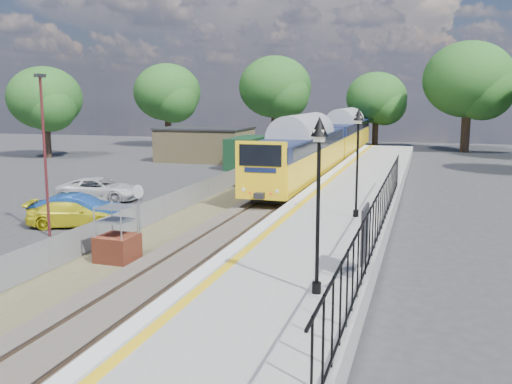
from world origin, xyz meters
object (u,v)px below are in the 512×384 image
at_px(carpark_lamp, 44,145).
at_px(car_yellow, 75,213).
at_px(victorian_lamp_south, 319,164).
at_px(train, 328,140).
at_px(victorian_lamp_north, 358,137).
at_px(car_white, 99,189).
at_px(car_blue, 79,210).
at_px(brick_plinth, 117,235).
at_px(speed_sign, 139,207).

distance_m(carpark_lamp, car_yellow, 3.86).
distance_m(victorian_lamp_south, train, 34.52).
relative_size(victorian_lamp_south, victorian_lamp_north, 1.00).
relative_size(victorian_lamp_south, car_white, 0.96).
bearing_deg(car_blue, victorian_lamp_south, -139.70).
height_order(train, car_white, train).
relative_size(brick_plinth, speed_sign, 0.80).
bearing_deg(speed_sign, carpark_lamp, -176.17).
height_order(victorian_lamp_south, car_yellow, victorian_lamp_south).
xyz_separation_m(carpark_lamp, car_blue, (-0.07, 2.32, -3.23)).
xyz_separation_m(speed_sign, car_yellow, (-4.97, 2.99, -1.15)).
xyz_separation_m(train, speed_sign, (-2.50, -28.70, -0.57)).
relative_size(carpark_lamp, car_white, 1.45).
relative_size(victorian_lamp_south, car_blue, 1.05).
bearing_deg(train, car_yellow, -106.20).
xyz_separation_m(brick_plinth, car_white, (-7.53, 10.84, -0.35)).
bearing_deg(speed_sign, car_blue, 161.82).
xyz_separation_m(brick_plinth, speed_sign, (0.05, 1.61, 0.76)).
bearing_deg(victorian_lamp_north, car_blue, -174.09).
height_order(victorian_lamp_south, speed_sign, victorian_lamp_south).
bearing_deg(car_blue, speed_sign, -139.87).
distance_m(victorian_lamp_north, train, 24.68).
xyz_separation_m(brick_plinth, car_yellow, (-4.92, 4.60, -0.39)).
xyz_separation_m(victorian_lamp_north, speed_sign, (-7.80, -4.68, -2.52)).
distance_m(speed_sign, car_white, 12.00).
bearing_deg(car_yellow, victorian_lamp_north, -103.06).
bearing_deg(car_yellow, carpark_lamp, 160.62).
relative_size(speed_sign, car_yellow, 0.61).
relative_size(victorian_lamp_north, brick_plinth, 2.18).
height_order(train, car_yellow, train).
bearing_deg(brick_plinth, train, 85.19).
bearing_deg(victorian_lamp_north, brick_plinth, -141.30).
bearing_deg(brick_plinth, car_white, 124.77).
bearing_deg(victorian_lamp_north, speed_sign, -149.03).
bearing_deg(victorian_lamp_south, car_yellow, 147.35).
xyz_separation_m(victorian_lamp_south, speed_sign, (-8.00, 5.32, -2.52)).
height_order(brick_plinth, car_white, brick_plinth).
distance_m(victorian_lamp_south, brick_plinth, 9.46).
height_order(brick_plinth, speed_sign, speed_sign).
distance_m(victorian_lamp_north, carpark_lamp, 13.25).
distance_m(victorian_lamp_south, speed_sign, 9.93).
xyz_separation_m(victorian_lamp_north, car_blue, (-12.80, -1.32, -3.57)).
distance_m(car_blue, car_yellow, 0.38).
distance_m(victorian_lamp_north, brick_plinth, 10.58).
relative_size(victorian_lamp_south, train, 0.11).
distance_m(brick_plinth, speed_sign, 1.78).
bearing_deg(train, victorian_lamp_north, -77.56).
height_order(carpark_lamp, car_yellow, carpark_lamp).
bearing_deg(car_white, car_yellow, -165.77).
distance_m(brick_plinth, car_blue, 7.02).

